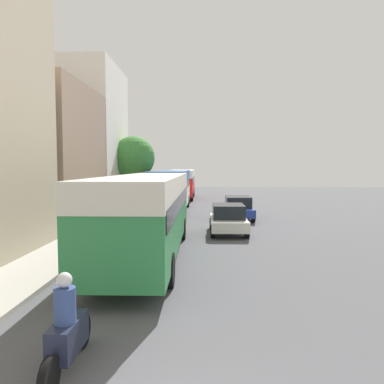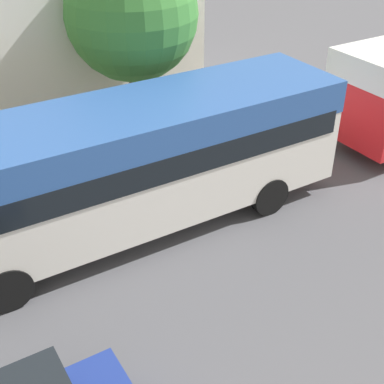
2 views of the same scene
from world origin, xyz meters
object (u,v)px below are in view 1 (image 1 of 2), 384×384
object	(u,v)px
bus_following	(171,185)
car_far_curb	(238,208)
bus_lead	(148,204)
car_crossing	(228,219)
bus_third_in_line	(182,180)
pedestrian_near_curb	(153,188)
motorcycle_behind_lead	(67,332)
pedestrian_walking_away	(152,188)

from	to	relation	value
bus_following	car_far_curb	size ratio (longest dim) A/B	2.60
bus_lead	car_crossing	bearing A→B (deg)	56.24
bus_third_in_line	bus_following	bearing A→B (deg)	-91.16
pedestrian_near_curb	bus_lead	bearing A→B (deg)	-82.78
bus_third_in_line	car_crossing	world-z (taller)	bus_third_in_line
bus_third_in_line	car_crossing	xyz separation A→B (m)	(3.56, -20.90, -1.23)
bus_following	motorcycle_behind_lead	bearing A→B (deg)	-89.57
bus_following	motorcycle_behind_lead	size ratio (longest dim) A/B	4.71
bus_following	car_crossing	bearing A→B (deg)	-68.21
bus_lead	car_crossing	size ratio (longest dim) A/B	3.02
bus_lead	car_crossing	world-z (taller)	bus_lead
motorcycle_behind_lead	bus_third_in_line	bearing A→B (deg)	89.90
bus_third_in_line	car_far_curb	bearing A→B (deg)	-73.79
car_crossing	bus_third_in_line	bearing A→B (deg)	-80.33
bus_third_in_line	motorcycle_behind_lead	size ratio (longest dim) A/B	4.06
bus_third_in_line	pedestrian_walking_away	size ratio (longest dim) A/B	5.14
bus_following	bus_third_in_line	distance (m)	11.41
bus_following	car_crossing	size ratio (longest dim) A/B	2.78
car_far_curb	pedestrian_walking_away	xyz separation A→B (m)	(-8.02, 17.03, 0.26)
car_far_curb	motorcycle_behind_lead	bearing A→B (deg)	-104.07
bus_lead	pedestrian_walking_away	world-z (taller)	bus_lead
bus_following	pedestrian_near_curb	xyz separation A→B (m)	(-3.33, 14.50, -1.08)
motorcycle_behind_lead	car_crossing	distance (m)	13.66
car_crossing	pedestrian_near_curb	size ratio (longest dim) A/B	2.37
car_crossing	pedestrian_walking_away	world-z (taller)	pedestrian_walking_away
bus_following	pedestrian_walking_away	size ratio (longest dim) A/B	5.96
car_far_curb	pedestrian_near_curb	world-z (taller)	pedestrian_near_curb
motorcycle_behind_lead	pedestrian_walking_away	distance (m)	35.61
pedestrian_near_curb	motorcycle_behind_lead	bearing A→B (deg)	-84.62
pedestrian_walking_away	bus_third_in_line	bearing A→B (deg)	-21.54
motorcycle_behind_lead	pedestrian_near_curb	xyz separation A→B (m)	(-3.50, 37.17, 0.27)
bus_lead	bus_following	xyz separation A→B (m)	(-0.36, 14.62, 0.01)
motorcycle_behind_lead	pedestrian_walking_away	world-z (taller)	pedestrian_walking_away
bus_lead	pedestrian_near_curb	world-z (taller)	bus_lead
bus_third_in_line	pedestrian_walking_away	distance (m)	3.85
car_far_curb	pedestrian_walking_away	world-z (taller)	pedestrian_walking_away
bus_following	car_far_curb	bearing A→B (deg)	-41.65
bus_following	pedestrian_near_curb	size ratio (longest dim) A/B	6.59
motorcycle_behind_lead	pedestrian_near_curb	world-z (taller)	pedestrian_near_curb
car_far_curb	bus_lead	bearing A→B (deg)	-113.11
bus_lead	pedestrian_walking_away	distance (m)	27.65
bus_lead	bus_following	bearing A→B (deg)	91.42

